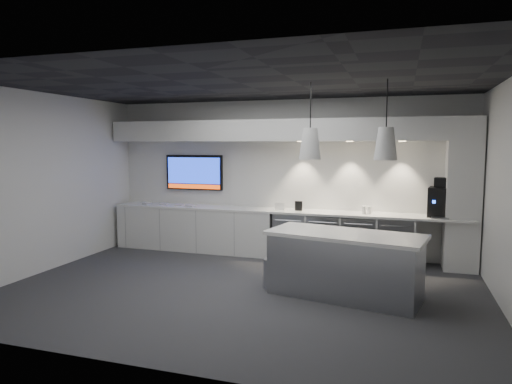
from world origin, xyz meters
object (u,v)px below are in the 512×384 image
(wall_tv, at_px, (194,172))
(coffee_machine, at_px, (440,201))
(island, at_px, (344,264))
(bin, at_px, (274,273))

(wall_tv, height_order, coffee_machine, wall_tv)
(island, distance_m, coffee_machine, 2.54)
(wall_tv, height_order, island, wall_tv)
(island, relative_size, bin, 5.17)
(wall_tv, distance_m, bin, 3.46)
(island, relative_size, coffee_machine, 3.39)
(wall_tv, relative_size, coffee_machine, 1.85)
(island, height_order, bin, island)
(coffee_machine, bearing_deg, wall_tv, -174.44)
(island, bearing_deg, bin, -172.88)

